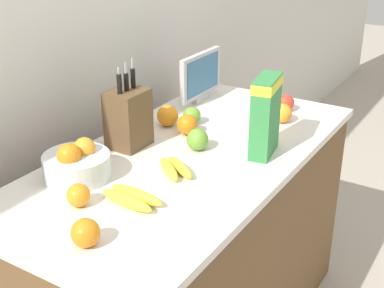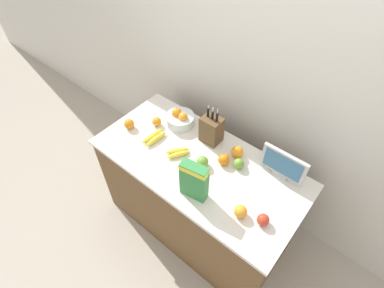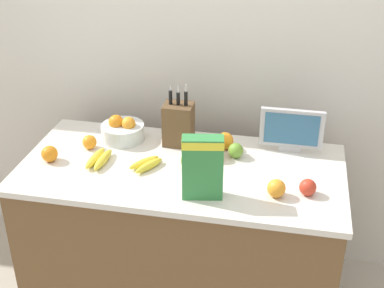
# 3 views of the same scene
# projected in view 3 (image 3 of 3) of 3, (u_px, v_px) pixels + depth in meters

# --- Properties ---
(wall_back) EXTENTS (9.00, 0.06, 2.60)m
(wall_back) POSITION_uv_depth(u_px,v_px,m) (204.00, 45.00, 2.86)
(wall_back) COLOR silver
(wall_back) RESTS_ON ground_plane
(counter) EXTENTS (1.54, 0.75, 0.88)m
(counter) POSITION_uv_depth(u_px,v_px,m) (182.00, 240.00, 2.76)
(counter) COLOR brown
(counter) RESTS_ON ground_plane
(knife_block) EXTENTS (0.15, 0.12, 0.33)m
(knife_block) POSITION_uv_depth(u_px,v_px,m) (179.00, 124.00, 2.70)
(knife_block) COLOR brown
(knife_block) RESTS_ON counter
(small_monitor) EXTENTS (0.31, 0.03, 0.23)m
(small_monitor) POSITION_uv_depth(u_px,v_px,m) (292.00, 129.00, 2.62)
(small_monitor) COLOR #B7B7BC
(small_monitor) RESTS_ON counter
(cereal_box) EXTENTS (0.19, 0.10, 0.29)m
(cereal_box) POSITION_uv_depth(u_px,v_px,m) (203.00, 165.00, 2.25)
(cereal_box) COLOR #338442
(cereal_box) RESTS_ON counter
(fruit_bowl) EXTENTS (0.22, 0.22, 0.14)m
(fruit_bowl) POSITION_uv_depth(u_px,v_px,m) (123.00, 130.00, 2.77)
(fruit_bowl) COLOR silver
(fruit_bowl) RESTS_ON counter
(banana_bunch_left) EXTENTS (0.16, 0.18, 0.04)m
(banana_bunch_left) POSITION_uv_depth(u_px,v_px,m) (147.00, 164.00, 2.53)
(banana_bunch_left) COLOR yellow
(banana_bunch_left) RESTS_ON counter
(banana_bunch_right) EXTENTS (0.10, 0.21, 0.04)m
(banana_bunch_right) POSITION_uv_depth(u_px,v_px,m) (99.00, 159.00, 2.57)
(banana_bunch_right) COLOR yellow
(banana_bunch_right) RESTS_ON counter
(apple_front) EXTENTS (0.08, 0.08, 0.08)m
(apple_front) POSITION_uv_depth(u_px,v_px,m) (189.00, 161.00, 2.51)
(apple_front) COLOR #6B9E33
(apple_front) RESTS_ON counter
(apple_middle) EXTENTS (0.07, 0.07, 0.07)m
(apple_middle) POSITION_uv_depth(u_px,v_px,m) (236.00, 150.00, 2.61)
(apple_middle) COLOR #6B9E33
(apple_middle) RESTS_ON counter
(apple_rear) EXTENTS (0.07, 0.07, 0.07)m
(apple_rear) POSITION_uv_depth(u_px,v_px,m) (308.00, 187.00, 2.32)
(apple_rear) COLOR red
(apple_rear) RESTS_ON counter
(orange_by_cereal) EXTENTS (0.09, 0.09, 0.09)m
(orange_by_cereal) POSITION_uv_depth(u_px,v_px,m) (225.00, 141.00, 2.68)
(orange_by_cereal) COLOR orange
(orange_by_cereal) RESTS_ON counter
(orange_front_center) EXTENTS (0.08, 0.08, 0.08)m
(orange_front_center) POSITION_uv_depth(u_px,v_px,m) (276.00, 188.00, 2.31)
(orange_front_center) COLOR orange
(orange_front_center) RESTS_ON counter
(orange_front_left) EXTENTS (0.08, 0.08, 0.08)m
(orange_front_left) POSITION_uv_depth(u_px,v_px,m) (215.00, 152.00, 2.59)
(orange_front_left) COLOR orange
(orange_front_left) RESTS_ON counter
(orange_mid_right) EXTENTS (0.07, 0.07, 0.07)m
(orange_mid_right) POSITION_uv_depth(u_px,v_px,m) (90.00, 142.00, 2.69)
(orange_mid_right) COLOR orange
(orange_mid_right) RESTS_ON counter
(orange_front_right) EXTENTS (0.08, 0.08, 0.08)m
(orange_front_right) POSITION_uv_depth(u_px,v_px,m) (50.00, 154.00, 2.57)
(orange_front_right) COLOR orange
(orange_front_right) RESTS_ON counter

